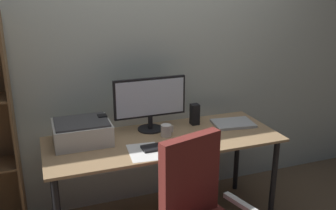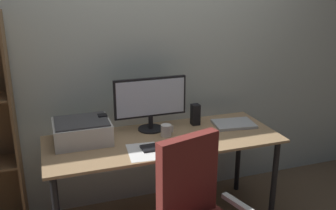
{
  "view_description": "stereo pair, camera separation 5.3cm",
  "coord_description": "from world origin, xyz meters",
  "px_view_note": "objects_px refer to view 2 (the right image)",
  "views": [
    {
      "loc": [
        -0.85,
        -2.39,
        1.82
      ],
      "look_at": [
        0.05,
        0.03,
        0.98
      ],
      "focal_mm": 39.6,
      "sensor_mm": 36.0,
      "label": 1
    },
    {
      "loc": [
        -0.8,
        -2.4,
        1.82
      ],
      "look_at": [
        0.05,
        0.03,
        0.98
      ],
      "focal_mm": 39.6,
      "sensor_mm": 36.0,
      "label": 2
    }
  ],
  "objects_px": {
    "desk": "(164,148)",
    "laptop": "(234,124)",
    "speaker_right": "(195,114)",
    "keyboard": "(162,146)",
    "speaker_left": "(103,125)",
    "mouse": "(191,141)",
    "coffee_mug": "(166,130)",
    "printer": "(82,131)",
    "monitor": "(150,100)"
  },
  "relations": [
    {
      "from": "desk",
      "to": "laptop",
      "type": "bearing_deg",
      "value": 6.26
    },
    {
      "from": "desk",
      "to": "speaker_left",
      "type": "xyz_separation_m",
      "value": [
        -0.41,
        0.19,
        0.17
      ]
    },
    {
      "from": "mouse",
      "to": "speaker_left",
      "type": "distance_m",
      "value": 0.67
    },
    {
      "from": "printer",
      "to": "monitor",
      "type": "bearing_deg",
      "value": 6.2
    },
    {
      "from": "laptop",
      "to": "speaker_right",
      "type": "bearing_deg",
      "value": 164.94
    },
    {
      "from": "mouse",
      "to": "coffee_mug",
      "type": "distance_m",
      "value": 0.23
    },
    {
      "from": "monitor",
      "to": "coffee_mug",
      "type": "height_order",
      "value": "monitor"
    },
    {
      "from": "keyboard",
      "to": "printer",
      "type": "xyz_separation_m",
      "value": [
        -0.51,
        0.29,
        0.07
      ]
    },
    {
      "from": "coffee_mug",
      "to": "desk",
      "type": "bearing_deg",
      "value": -131.66
    },
    {
      "from": "mouse",
      "to": "coffee_mug",
      "type": "height_order",
      "value": "coffee_mug"
    },
    {
      "from": "speaker_right",
      "to": "printer",
      "type": "relative_size",
      "value": 0.43
    },
    {
      "from": "coffee_mug",
      "to": "speaker_right",
      "type": "bearing_deg",
      "value": 26.59
    },
    {
      "from": "laptop",
      "to": "speaker_right",
      "type": "xyz_separation_m",
      "value": [
        -0.29,
        0.12,
        0.07
      ]
    },
    {
      "from": "keyboard",
      "to": "coffee_mug",
      "type": "relative_size",
      "value": 3.02
    },
    {
      "from": "printer",
      "to": "coffee_mug",
      "type": "bearing_deg",
      "value": -9.36
    },
    {
      "from": "desk",
      "to": "printer",
      "type": "height_order",
      "value": "printer"
    },
    {
      "from": "desk",
      "to": "coffee_mug",
      "type": "xyz_separation_m",
      "value": [
        0.03,
        0.04,
        0.13
      ]
    },
    {
      "from": "speaker_right",
      "to": "coffee_mug",
      "type": "bearing_deg",
      "value": -153.41
    },
    {
      "from": "monitor",
      "to": "speaker_right",
      "type": "xyz_separation_m",
      "value": [
        0.37,
        -0.01,
        -0.16
      ]
    },
    {
      "from": "desk",
      "to": "monitor",
      "type": "distance_m",
      "value": 0.38
    },
    {
      "from": "mouse",
      "to": "speaker_right",
      "type": "bearing_deg",
      "value": 71.83
    },
    {
      "from": "keyboard",
      "to": "laptop",
      "type": "distance_m",
      "value": 0.72
    },
    {
      "from": "speaker_right",
      "to": "desk",
      "type": "bearing_deg",
      "value": -150.63
    },
    {
      "from": "desk",
      "to": "printer",
      "type": "distance_m",
      "value": 0.61
    },
    {
      "from": "monitor",
      "to": "printer",
      "type": "bearing_deg",
      "value": -173.8
    },
    {
      "from": "speaker_right",
      "to": "printer",
      "type": "xyz_separation_m",
      "value": [
        -0.91,
        -0.05,
        -0.0
      ]
    },
    {
      "from": "laptop",
      "to": "printer",
      "type": "relative_size",
      "value": 0.8
    },
    {
      "from": "mouse",
      "to": "speaker_right",
      "type": "xyz_separation_m",
      "value": [
        0.18,
        0.34,
        0.07
      ]
    },
    {
      "from": "coffee_mug",
      "to": "printer",
      "type": "bearing_deg",
      "value": 170.64
    },
    {
      "from": "desk",
      "to": "coffee_mug",
      "type": "height_order",
      "value": "coffee_mug"
    },
    {
      "from": "coffee_mug",
      "to": "laptop",
      "type": "distance_m",
      "value": 0.59
    },
    {
      "from": "mouse",
      "to": "speaker_left",
      "type": "relative_size",
      "value": 0.56
    },
    {
      "from": "keyboard",
      "to": "laptop",
      "type": "height_order",
      "value": "laptop"
    },
    {
      "from": "desk",
      "to": "speaker_right",
      "type": "relative_size",
      "value": 10.18
    },
    {
      "from": "mouse",
      "to": "coffee_mug",
      "type": "xyz_separation_m",
      "value": [
        -0.12,
        0.19,
        0.03
      ]
    },
    {
      "from": "mouse",
      "to": "printer",
      "type": "bearing_deg",
      "value": 168.03
    },
    {
      "from": "desk",
      "to": "mouse",
      "type": "xyz_separation_m",
      "value": [
        0.16,
        -0.15,
        0.1
      ]
    },
    {
      "from": "speaker_left",
      "to": "printer",
      "type": "xyz_separation_m",
      "value": [
        -0.16,
        -0.05,
        -0.0
      ]
    },
    {
      "from": "keyboard",
      "to": "speaker_right",
      "type": "relative_size",
      "value": 1.71
    },
    {
      "from": "laptop",
      "to": "speaker_left",
      "type": "bearing_deg",
      "value": -179.2
    },
    {
      "from": "desk",
      "to": "mouse",
      "type": "relative_size",
      "value": 18.03
    },
    {
      "from": "printer",
      "to": "keyboard",
      "type": "bearing_deg",
      "value": -29.57
    },
    {
      "from": "desk",
      "to": "speaker_left",
      "type": "bearing_deg",
      "value": 155.65
    },
    {
      "from": "mouse",
      "to": "laptop",
      "type": "relative_size",
      "value": 0.3
    },
    {
      "from": "keyboard",
      "to": "speaker_left",
      "type": "relative_size",
      "value": 1.71
    },
    {
      "from": "mouse",
      "to": "coffee_mug",
      "type": "bearing_deg",
      "value": 133.15
    },
    {
      "from": "mouse",
      "to": "monitor",
      "type": "bearing_deg",
      "value": 129.32
    },
    {
      "from": "keyboard",
      "to": "speaker_right",
      "type": "distance_m",
      "value": 0.53
    },
    {
      "from": "keyboard",
      "to": "speaker_left",
      "type": "bearing_deg",
      "value": 134.19
    },
    {
      "from": "monitor",
      "to": "mouse",
      "type": "bearing_deg",
      "value": -60.08
    }
  ]
}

